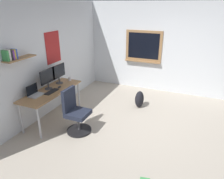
{
  "coord_description": "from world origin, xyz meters",
  "views": [
    {
      "loc": [
        -3.77,
        -0.85,
        2.52
      ],
      "look_at": [
        -0.03,
        0.73,
        0.85
      ],
      "focal_mm": 33.56,
      "sensor_mm": 36.0,
      "label": 1
    }
  ],
  "objects_px": {
    "monitor_primary": "(48,78)",
    "computer_mouse": "(59,87)",
    "desk": "(52,93)",
    "backpack": "(139,99)",
    "office_chair": "(75,114)",
    "coffee_mug": "(70,79)",
    "keyboard": "(52,92)",
    "laptop": "(35,93)",
    "monitor_secondary": "(59,73)"
  },
  "relations": [
    {
      "from": "monitor_primary",
      "to": "computer_mouse",
      "type": "height_order",
      "value": "monitor_primary"
    },
    {
      "from": "desk",
      "to": "monitor_secondary",
      "type": "height_order",
      "value": "monitor_secondary"
    },
    {
      "from": "keyboard",
      "to": "backpack",
      "type": "xyz_separation_m",
      "value": [
        1.46,
        -1.6,
        -0.52
      ]
    },
    {
      "from": "office_chair",
      "to": "keyboard",
      "type": "bearing_deg",
      "value": 77.8
    },
    {
      "from": "monitor_primary",
      "to": "backpack",
      "type": "bearing_deg",
      "value": -52.85
    },
    {
      "from": "office_chair",
      "to": "monitor_primary",
      "type": "distance_m",
      "value": 1.06
    },
    {
      "from": "office_chair",
      "to": "laptop",
      "type": "distance_m",
      "value": 0.97
    },
    {
      "from": "monitor_primary",
      "to": "keyboard",
      "type": "relative_size",
      "value": 1.25
    },
    {
      "from": "office_chair",
      "to": "laptop",
      "type": "height_order",
      "value": "laptop"
    },
    {
      "from": "desk",
      "to": "monitor_secondary",
      "type": "relative_size",
      "value": 3.46
    },
    {
      "from": "office_chair",
      "to": "laptop",
      "type": "relative_size",
      "value": 3.06
    },
    {
      "from": "monitor_secondary",
      "to": "coffee_mug",
      "type": "bearing_deg",
      "value": -24.08
    },
    {
      "from": "monitor_secondary",
      "to": "backpack",
      "type": "height_order",
      "value": "monitor_secondary"
    },
    {
      "from": "coffee_mug",
      "to": "backpack",
      "type": "height_order",
      "value": "coffee_mug"
    },
    {
      "from": "office_chair",
      "to": "monitor_secondary",
      "type": "height_order",
      "value": "monitor_secondary"
    },
    {
      "from": "desk",
      "to": "coffee_mug",
      "type": "relative_size",
      "value": 17.47
    },
    {
      "from": "monitor_primary",
      "to": "keyboard",
      "type": "distance_m",
      "value": 0.33
    },
    {
      "from": "laptop",
      "to": "monitor_primary",
      "type": "xyz_separation_m",
      "value": [
        0.4,
        -0.05,
        0.22
      ]
    },
    {
      "from": "computer_mouse",
      "to": "coffee_mug",
      "type": "bearing_deg",
      "value": 5.67
    },
    {
      "from": "keyboard",
      "to": "coffee_mug",
      "type": "relative_size",
      "value": 4.02
    },
    {
      "from": "laptop",
      "to": "computer_mouse",
      "type": "distance_m",
      "value": 0.6
    },
    {
      "from": "monitor_primary",
      "to": "monitor_secondary",
      "type": "height_order",
      "value": "same"
    },
    {
      "from": "desk",
      "to": "office_chair",
      "type": "height_order",
      "value": "office_chair"
    },
    {
      "from": "monitor_primary",
      "to": "computer_mouse",
      "type": "relative_size",
      "value": 4.46
    },
    {
      "from": "office_chair",
      "to": "monitor_secondary",
      "type": "relative_size",
      "value": 2.05
    },
    {
      "from": "laptop",
      "to": "coffee_mug",
      "type": "xyz_separation_m",
      "value": [
        1.07,
        -0.17,
        -0.01
      ]
    },
    {
      "from": "keyboard",
      "to": "monitor_primary",
      "type": "bearing_deg",
      "value": 54.17
    },
    {
      "from": "laptop",
      "to": "computer_mouse",
      "type": "xyz_separation_m",
      "value": [
        0.56,
        -0.22,
        -0.04
      ]
    },
    {
      "from": "keyboard",
      "to": "backpack",
      "type": "relative_size",
      "value": 0.85
    },
    {
      "from": "desk",
      "to": "backpack",
      "type": "xyz_separation_m",
      "value": [
        1.38,
        -1.67,
        -0.44
      ]
    },
    {
      "from": "laptop",
      "to": "keyboard",
      "type": "relative_size",
      "value": 0.84
    },
    {
      "from": "laptop",
      "to": "monitor_primary",
      "type": "height_order",
      "value": "monitor_primary"
    },
    {
      "from": "keyboard",
      "to": "coffee_mug",
      "type": "height_order",
      "value": "coffee_mug"
    },
    {
      "from": "coffee_mug",
      "to": "backpack",
      "type": "relative_size",
      "value": 0.21
    },
    {
      "from": "office_chair",
      "to": "monitor_primary",
      "type": "relative_size",
      "value": 2.05
    },
    {
      "from": "desk",
      "to": "computer_mouse",
      "type": "bearing_deg",
      "value": -20.12
    },
    {
      "from": "laptop",
      "to": "monitor_secondary",
      "type": "distance_m",
      "value": 0.83
    },
    {
      "from": "desk",
      "to": "backpack",
      "type": "bearing_deg",
      "value": -50.5
    },
    {
      "from": "monitor_secondary",
      "to": "computer_mouse",
      "type": "relative_size",
      "value": 4.46
    },
    {
      "from": "computer_mouse",
      "to": "backpack",
      "type": "xyz_separation_m",
      "value": [
        1.18,
        -1.6,
        -0.53
      ]
    },
    {
      "from": "keyboard",
      "to": "coffee_mug",
      "type": "xyz_separation_m",
      "value": [
        0.78,
        0.05,
        0.04
      ]
    },
    {
      "from": "laptop",
      "to": "coffee_mug",
      "type": "bearing_deg",
      "value": -8.81
    },
    {
      "from": "monitor_secondary",
      "to": "computer_mouse",
      "type": "xyz_separation_m",
      "value": [
        -0.24,
        -0.17,
        -0.25
      ]
    },
    {
      "from": "monitor_secondary",
      "to": "keyboard",
      "type": "relative_size",
      "value": 1.25
    },
    {
      "from": "monitor_secondary",
      "to": "laptop",
      "type": "bearing_deg",
      "value": 176.57
    },
    {
      "from": "desk",
      "to": "laptop",
      "type": "height_order",
      "value": "laptop"
    },
    {
      "from": "monitor_primary",
      "to": "monitor_secondary",
      "type": "distance_m",
      "value": 0.4
    },
    {
      "from": "monitor_primary",
      "to": "computer_mouse",
      "type": "xyz_separation_m",
      "value": [
        0.16,
        -0.17,
        -0.25
      ]
    },
    {
      "from": "office_chair",
      "to": "computer_mouse",
      "type": "height_order",
      "value": "office_chair"
    },
    {
      "from": "monitor_secondary",
      "to": "backpack",
      "type": "xyz_separation_m",
      "value": [
        0.93,
        -1.76,
        -0.78
      ]
    }
  ]
}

